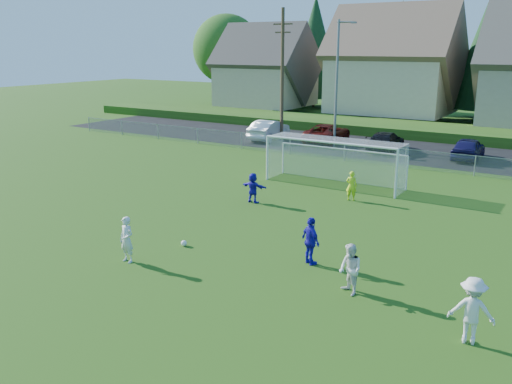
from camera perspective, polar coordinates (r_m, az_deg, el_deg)
ground at (r=16.97m, az=-14.74°, el=-10.61°), size 160.00×160.00×0.00m
asphalt_lot at (r=40.10m, az=14.99°, el=4.26°), size 60.00×60.00×0.00m
grass_embankment at (r=47.17m, az=17.78°, el=6.11°), size 70.00×6.00×0.80m
soccer_ball at (r=20.46m, az=-7.60°, el=-5.36°), size 0.22×0.22×0.22m
player_white_a at (r=19.14m, az=-13.46°, el=-4.90°), size 0.62×0.43×1.62m
player_white_b at (r=16.54m, az=9.88°, el=-8.04°), size 0.96×0.92×1.57m
player_white_c at (r=14.77m, az=21.77°, el=-11.51°), size 1.22×0.82×1.75m
player_blue_a at (r=18.51m, az=5.79°, el=-5.16°), size 1.05×0.86×1.67m
player_blue_b at (r=25.66m, az=-0.32°, el=0.45°), size 1.35×0.48×1.44m
goalkeeper at (r=26.42m, az=10.01°, el=0.65°), size 0.60×0.47×1.45m
car_b at (r=43.17m, az=1.36°, el=6.56°), size 2.09×4.86×1.56m
car_c at (r=42.29m, az=7.49°, el=6.17°), size 2.66×5.27×1.43m
car_d at (r=39.60m, az=13.45°, el=5.22°), size 2.32×4.85×1.36m
car_e at (r=38.21m, az=21.44°, el=4.30°), size 1.84×4.28×1.44m
soccer_goal at (r=29.22m, az=8.42°, el=3.93°), size 7.42×1.90×2.50m
chainlink_fence at (r=34.85m, az=12.33°, el=3.88°), size 52.06×0.06×1.20m
streetlight at (r=39.65m, az=8.56°, el=11.54°), size 1.38×0.18×9.00m
utility_pole at (r=42.78m, az=2.78°, el=12.35°), size 1.60×0.26×10.00m
houses_row at (r=53.56m, az=22.60°, el=14.15°), size 53.90×11.45×13.27m
tree_row at (r=59.90m, az=22.74°, el=13.72°), size 65.98×12.36×13.80m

